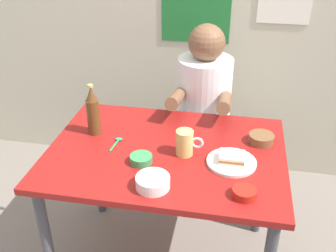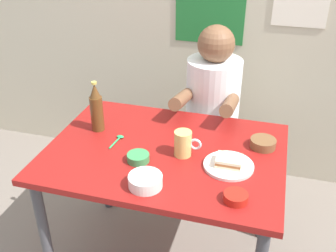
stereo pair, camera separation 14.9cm
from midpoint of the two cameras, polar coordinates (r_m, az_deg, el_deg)
dining_table at (r=1.90m, az=-2.55°, el=-5.88°), size 1.10×0.80×0.74m
stool at (r=2.56m, az=3.19°, el=-3.53°), size 0.34×0.34×0.45m
person_seated at (r=2.35m, az=3.43°, el=4.87°), size 0.33×0.56×0.72m
plate_orange at (r=1.76m, az=6.76°, el=-5.28°), size 0.22×0.22×0.01m
sandwich at (r=1.74m, az=6.81°, el=-4.61°), size 0.11×0.09×0.04m
beer_mug at (r=1.78m, az=0.10°, el=-2.49°), size 0.13×0.08×0.12m
beer_bottle at (r=1.97m, az=-12.95°, el=1.98°), size 0.06×0.06×0.26m
sambal_bowl_red at (r=1.58m, az=8.29°, el=-9.57°), size 0.10×0.10×0.03m
dip_bowl_green at (r=1.76m, az=-6.35°, el=-4.79°), size 0.10×0.10×0.03m
rice_bowl_white at (r=1.61m, az=-5.02°, el=-8.07°), size 0.14×0.14×0.05m
condiment_bowl_brown at (r=1.92m, az=11.19°, el=-1.79°), size 0.12×0.12×0.04m
spoon at (r=1.92m, az=-9.60°, el=-2.28°), size 0.04×0.12×0.01m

